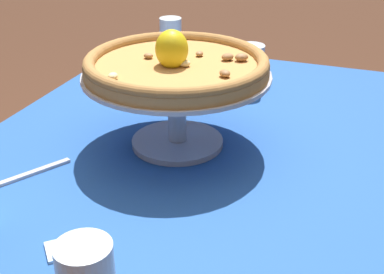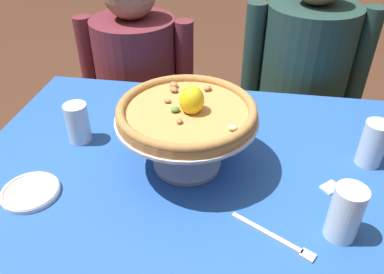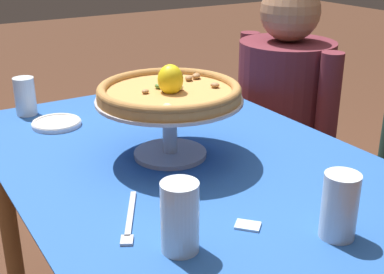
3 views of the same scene
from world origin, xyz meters
name	(u,v)px [view 2 (image 2 of 3)]	position (x,y,z in m)	size (l,w,h in m)	color
dining_table	(193,187)	(0.00, 0.00, 0.64)	(1.27, 0.89, 0.75)	olive
pizza_stand	(187,132)	(-0.01, -0.02, 0.85)	(0.38, 0.38, 0.16)	#B7B7C1
pizza	(187,110)	(-0.01, -0.02, 0.92)	(0.37, 0.37, 0.09)	#BC8447
water_glass_front_right	(345,215)	(0.37, -0.22, 0.81)	(0.07, 0.07, 0.14)	silver
water_glass_side_left	(78,125)	(-0.36, 0.04, 0.80)	(0.07, 0.07, 0.12)	silver
water_glass_side_right	(372,146)	(0.49, 0.06, 0.80)	(0.07, 0.07, 0.13)	silver
side_plate	(30,192)	(-0.39, -0.21, 0.75)	(0.15, 0.15, 0.02)	white
dinner_fork	(276,238)	(0.23, -0.26, 0.75)	(0.19, 0.12, 0.01)	#B7B7C1
sugar_packet	(330,187)	(0.38, -0.06, 0.75)	(0.05, 0.04, 0.01)	silver
diner_left	(139,93)	(-0.37, 0.69, 0.56)	(0.52, 0.38, 1.14)	black
diner_right	(299,99)	(0.37, 0.69, 0.59)	(0.52, 0.38, 1.20)	black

